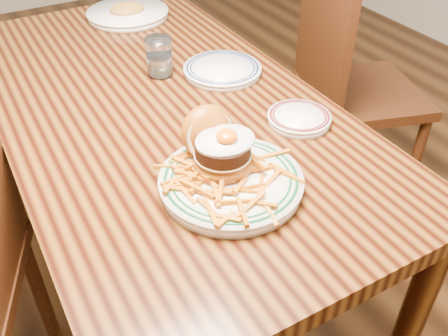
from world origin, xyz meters
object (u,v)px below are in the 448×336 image
main_plate (227,169)px  side_plate (299,118)px  table (159,124)px  chair_right (347,84)px

main_plate → side_plate: size_ratio=1.91×
table → chair_right: size_ratio=1.68×
chair_right → side_plate: bearing=54.1°
table → chair_right: chair_right is taller
chair_right → side_plate: 0.75m
chair_right → main_plate: bearing=50.1°
chair_right → main_plate: (-0.86, -0.54, 0.28)m
table → side_plate: bearing=-47.8°
side_plate → main_plate: bearing=-145.4°
main_plate → side_plate: bearing=25.1°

